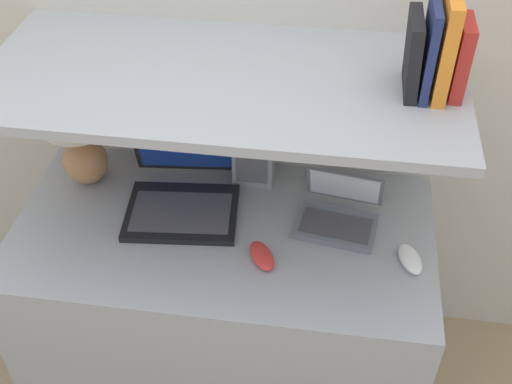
# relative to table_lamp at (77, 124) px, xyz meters

# --- Properties ---
(wall_back) EXTENTS (6.00, 0.05, 2.40)m
(wall_back) POSITION_rel_table_lamp_xyz_m (0.47, 0.23, 0.23)
(wall_back) COLOR beige
(wall_back) RESTS_ON ground_plane
(desk) EXTENTS (1.26, 0.66, 0.75)m
(desk) POSITION_rel_table_lamp_xyz_m (0.47, -0.17, -0.59)
(desk) COLOR #999EA3
(desk) RESTS_ON ground_plane
(back_riser) EXTENTS (1.26, 0.04, 1.20)m
(back_riser) POSITION_rel_table_lamp_xyz_m (0.47, 0.19, -0.36)
(back_riser) COLOR beige
(back_riser) RESTS_ON ground_plane
(shelf) EXTENTS (1.26, 0.60, 0.03)m
(shelf) POSITION_rel_table_lamp_xyz_m (0.47, -0.09, 0.25)
(shelf) COLOR #999EA3
(shelf) RESTS_ON back_riser
(table_lamp) EXTENTS (0.21, 0.21, 0.36)m
(table_lamp) POSITION_rel_table_lamp_xyz_m (0.00, 0.00, 0.00)
(table_lamp) COLOR #B27A4C
(table_lamp) RESTS_ON desk
(laptop_large) EXTENTS (0.37, 0.37, 0.27)m
(laptop_large) POSITION_rel_table_lamp_xyz_m (0.33, -0.07, -0.16)
(laptop_large) COLOR black
(laptop_large) RESTS_ON desk
(laptop_small) EXTENTS (0.26, 0.24, 0.15)m
(laptop_small) POSITION_rel_table_lamp_xyz_m (0.81, -0.09, -0.19)
(laptop_small) COLOR slate
(laptop_small) RESTS_ON desk
(computer_mouse) EXTENTS (0.11, 0.13, 0.03)m
(computer_mouse) POSITION_rel_table_lamp_xyz_m (0.61, -0.27, -0.20)
(computer_mouse) COLOR red
(computer_mouse) RESTS_ON desk
(second_mouse) EXTENTS (0.09, 0.13, 0.03)m
(second_mouse) POSITION_rel_table_lamp_xyz_m (1.02, -0.22, -0.20)
(second_mouse) COLOR white
(second_mouse) RESTS_ON desk
(router_box) EXTENTS (0.13, 0.09, 0.14)m
(router_box) POSITION_rel_table_lamp_xyz_m (0.53, 0.08, -0.15)
(router_box) COLOR gray
(router_box) RESTS_ON desk
(book_red) EXTENTS (0.03, 0.12, 0.19)m
(book_red) POSITION_rel_table_lamp_xyz_m (1.06, -0.09, 0.36)
(book_red) COLOR #A82823
(book_red) RESTS_ON shelf
(book_orange) EXTENTS (0.03, 0.16, 0.25)m
(book_orange) POSITION_rel_table_lamp_xyz_m (1.01, -0.09, 0.39)
(book_orange) COLOR orange
(book_orange) RESTS_ON shelf
(book_navy) EXTENTS (0.02, 0.16, 0.23)m
(book_navy) POSITION_rel_table_lamp_xyz_m (0.98, -0.09, 0.38)
(book_navy) COLOR navy
(book_navy) RESTS_ON shelf
(book_black) EXTENTS (0.04, 0.16, 0.20)m
(book_black) POSITION_rel_table_lamp_xyz_m (0.94, -0.09, 0.36)
(book_black) COLOR black
(book_black) RESTS_ON shelf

